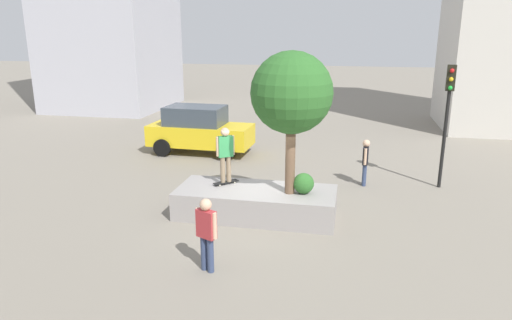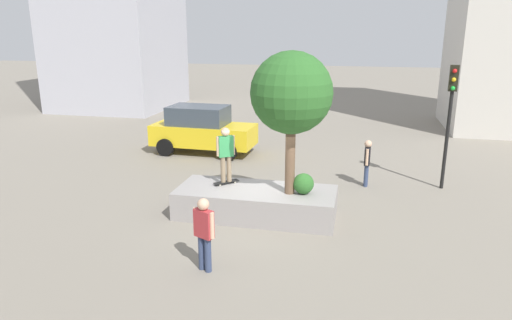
% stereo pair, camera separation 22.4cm
% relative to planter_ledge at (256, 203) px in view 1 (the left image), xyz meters
% --- Properties ---
extents(ground_plane, '(120.00, 120.00, 0.00)m').
position_rel_planter_ledge_xyz_m(ground_plane, '(0.15, -0.03, -0.41)').
color(ground_plane, gray).
extents(planter_ledge, '(4.67, 1.92, 0.82)m').
position_rel_planter_ledge_xyz_m(planter_ledge, '(0.00, 0.00, 0.00)').
color(planter_ledge, gray).
rests_on(planter_ledge, ground).
extents(plaza_tree, '(2.26, 2.26, 4.01)m').
position_rel_planter_ledge_xyz_m(plaza_tree, '(1.01, -0.09, 3.27)').
color(plaza_tree, brown).
rests_on(plaza_tree, planter_ledge).
extents(boxwood_shrub, '(0.60, 0.60, 0.60)m').
position_rel_planter_ledge_xyz_m(boxwood_shrub, '(1.40, -0.04, 0.71)').
color(boxwood_shrub, '#2D6628').
rests_on(boxwood_shrub, planter_ledge).
extents(skateboard, '(0.72, 0.71, 0.07)m').
position_rel_planter_ledge_xyz_m(skateboard, '(-1.00, 0.30, 0.47)').
color(skateboard, black).
rests_on(skateboard, planter_ledge).
extents(skateboarder, '(0.49, 0.41, 1.68)m').
position_rel_planter_ledge_xyz_m(skateboarder, '(-1.00, 0.30, 1.45)').
color(skateboarder, '#847056').
rests_on(skateboarder, skateboard).
extents(taxi_cab, '(4.59, 2.27, 2.10)m').
position_rel_planter_ledge_xyz_m(taxi_cab, '(-3.96, 6.65, 0.66)').
color(taxi_cab, gold).
rests_on(taxi_cab, ground).
extents(traffic_light_corner, '(0.30, 0.35, 4.24)m').
position_rel_planter_ledge_xyz_m(traffic_light_corner, '(5.78, 3.85, 2.49)').
color(traffic_light_corner, black).
rests_on(traffic_light_corner, ground).
extents(passerby_with_bag, '(0.55, 0.38, 1.76)m').
position_rel_planter_ledge_xyz_m(passerby_with_bag, '(-0.42, -3.45, 0.60)').
color(passerby_with_bag, navy).
rests_on(passerby_with_bag, ground).
extents(pedestrian_crossing, '(0.26, 0.56, 1.66)m').
position_rel_planter_ledge_xyz_m(pedestrian_crossing, '(3.19, 3.53, 0.55)').
color(pedestrian_crossing, navy).
rests_on(pedestrian_crossing, ground).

